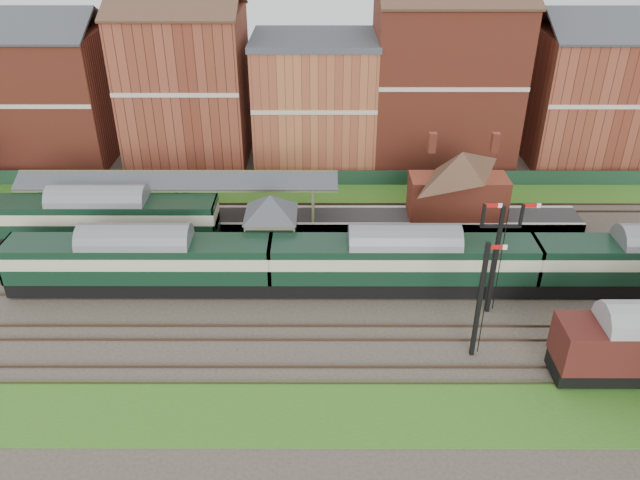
{
  "coord_description": "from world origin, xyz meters",
  "views": [
    {
      "loc": [
        0.66,
        -37.05,
        25.35
      ],
      "look_at": [
        0.59,
        2.0,
        3.0
      ],
      "focal_mm": 35.0,
      "sensor_mm": 36.0,
      "label": 1
    }
  ],
  "objects_px": {
    "signal_box": "(272,229)",
    "semaphore_bracket": "(497,253)",
    "dmu_train": "(403,261)",
    "platform_railcar": "(101,217)"
  },
  "relations": [
    {
      "from": "signal_box",
      "to": "semaphore_bracket",
      "type": "relative_size",
      "value": 0.73
    },
    {
      "from": "signal_box",
      "to": "dmu_train",
      "type": "xyz_separation_m",
      "value": [
        9.37,
        -3.25,
        -0.7
      ]
    },
    {
      "from": "platform_railcar",
      "to": "dmu_train",
      "type": "bearing_deg",
      "value": -15.73
    },
    {
      "from": "dmu_train",
      "to": "platform_railcar",
      "type": "bearing_deg",
      "value": 164.27
    },
    {
      "from": "semaphore_bracket",
      "to": "platform_railcar",
      "type": "xyz_separation_m",
      "value": [
        -28.74,
        9.0,
        -2.17
      ]
    },
    {
      "from": "dmu_train",
      "to": "platform_railcar",
      "type": "distance_m",
      "value": 23.97
    },
    {
      "from": "semaphore_bracket",
      "to": "dmu_train",
      "type": "bearing_deg",
      "value": 156.2
    },
    {
      "from": "dmu_train",
      "to": "platform_railcar",
      "type": "xyz_separation_m",
      "value": [
        -23.07,
        6.5,
        -0.03
      ]
    },
    {
      "from": "signal_box",
      "to": "platform_railcar",
      "type": "height_order",
      "value": "signal_box"
    },
    {
      "from": "semaphore_bracket",
      "to": "platform_railcar",
      "type": "height_order",
      "value": "semaphore_bracket"
    }
  ]
}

